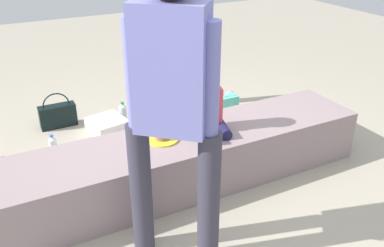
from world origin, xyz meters
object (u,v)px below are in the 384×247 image
(party_cup_red, at_px, (4,164))
(handbag_black_leather, at_px, (58,115))
(child_seated, at_px, (208,103))
(cake_plate, at_px, (163,137))
(water_bottle_near_gift, at_px, (53,146))
(cake_box_white, at_px, (108,125))
(adult_standing, at_px, (172,90))
(gift_bag, at_px, (225,109))
(water_bottle_far_side, at_px, (123,112))

(party_cup_red, bearing_deg, handbag_black_leather, 46.79)
(child_seated, bearing_deg, party_cup_red, 149.49)
(cake_plate, xyz_separation_m, handbag_black_leather, (-0.49, 1.34, -0.30))
(water_bottle_near_gift, bearing_deg, cake_box_white, 23.32)
(water_bottle_near_gift, distance_m, party_cup_red, 0.39)
(adult_standing, bearing_deg, gift_bag, 49.75)
(water_bottle_far_side, height_order, handbag_black_leather, handbag_black_leather)
(cake_box_white, bearing_deg, gift_bag, -16.45)
(child_seated, relative_size, water_bottle_near_gift, 2.50)
(cake_plate, distance_m, party_cup_red, 1.33)
(cake_plate, height_order, party_cup_red, cake_plate)
(child_seated, xyz_separation_m, water_bottle_near_gift, (-0.97, 0.83, -0.52))
(water_bottle_near_gift, xyz_separation_m, party_cup_red, (-0.39, -0.03, -0.04))
(water_bottle_far_side, height_order, cake_box_white, water_bottle_far_side)
(child_seated, relative_size, gift_bag, 1.58)
(child_seated, distance_m, gift_bag, 1.07)
(water_bottle_near_gift, height_order, cake_box_white, water_bottle_near_gift)
(gift_bag, xyz_separation_m, cake_box_white, (-1.05, 0.31, -0.07))
(cake_plate, distance_m, water_bottle_far_side, 1.24)
(cake_box_white, distance_m, handbag_black_leather, 0.49)
(water_bottle_near_gift, distance_m, handbag_black_leather, 0.55)
(water_bottle_near_gift, bearing_deg, handbag_black_leather, 74.92)
(handbag_black_leather, bearing_deg, cake_box_white, -38.71)
(child_seated, distance_m, cake_plate, 0.39)
(adult_standing, height_order, water_bottle_far_side, adult_standing)
(cake_plate, xyz_separation_m, gift_bag, (0.95, 0.73, -0.28))
(gift_bag, relative_size, water_bottle_far_side, 1.62)
(water_bottle_far_side, bearing_deg, adult_standing, -99.12)
(child_seated, xyz_separation_m, party_cup_red, (-1.36, 0.80, -0.56))
(handbag_black_leather, bearing_deg, gift_bag, -23.22)
(cake_box_white, xyz_separation_m, handbag_black_leather, (-0.38, 0.30, 0.06))
(cake_plate, bearing_deg, party_cup_red, 142.37)
(child_seated, distance_m, water_bottle_near_gift, 1.38)
(water_bottle_near_gift, bearing_deg, cake_plate, -52.39)
(cake_plate, xyz_separation_m, cake_box_white, (-0.11, 1.04, -0.35))
(water_bottle_far_side, bearing_deg, child_seated, -78.32)
(party_cup_red, height_order, cake_box_white, cake_box_white)
(child_seated, bearing_deg, adult_standing, -131.66)
(child_seated, distance_m, party_cup_red, 1.67)
(adult_standing, distance_m, cake_box_white, 1.93)
(party_cup_red, bearing_deg, cake_plate, -37.63)
(adult_standing, height_order, handbag_black_leather, adult_standing)
(adult_standing, distance_m, cake_plate, 0.90)
(water_bottle_near_gift, bearing_deg, gift_bag, -3.17)
(cake_plate, bearing_deg, adult_standing, -107.83)
(cake_plate, relative_size, handbag_black_leather, 0.67)
(party_cup_red, xyz_separation_m, handbag_black_leather, (0.53, 0.56, 0.07))
(gift_bag, relative_size, cake_box_white, 0.94)
(gift_bag, bearing_deg, water_bottle_near_gift, 176.83)
(cake_box_white, bearing_deg, water_bottle_far_side, 37.52)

